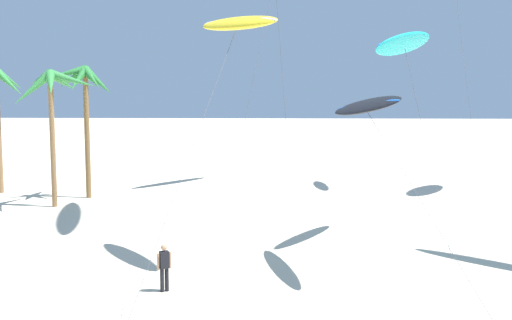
% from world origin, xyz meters
% --- Properties ---
extents(palm_tree_3, '(3.64, 3.91, 8.22)m').
position_xyz_m(palm_tree_3, '(-11.64, 43.95, 6.90)').
color(palm_tree_3, brown).
rests_on(palm_tree_3, ground).
extents(palm_tree_4, '(4.64, 5.00, 7.88)m').
position_xyz_m(palm_tree_4, '(-12.64, 41.00, 6.66)').
color(palm_tree_4, olive).
rests_on(palm_tree_4, ground).
extents(flying_kite_6, '(4.55, 11.10, 9.77)m').
position_xyz_m(flying_kite_6, '(-1.31, 29.71, 9.22)').
color(flying_kite_6, yellow).
rests_on(flying_kite_6, ground).
extents(flying_kite_7, '(4.09, 6.19, 9.59)m').
position_xyz_m(flying_kite_7, '(5.66, 33.43, 8.72)').
color(flying_kite_7, '#19B2B7').
rests_on(flying_kite_7, ground).
extents(flying_kite_10, '(3.96, 12.16, 6.78)m').
position_xyz_m(flying_kite_10, '(3.36, 28.46, 6.15)').
color(flying_kite_10, black).
rests_on(flying_kite_10, ground).
extents(person_far_watcher, '(0.45, 0.32, 1.62)m').
position_xyz_m(person_far_watcher, '(-3.55, 26.05, 0.89)').
color(person_far_watcher, black).
rests_on(person_far_watcher, ground).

